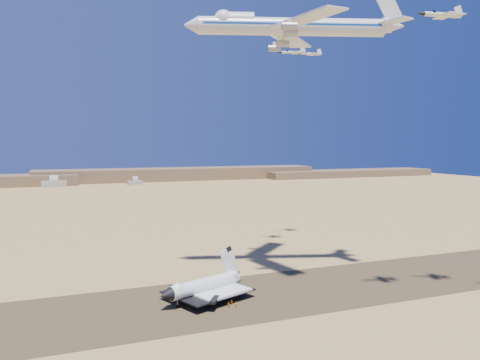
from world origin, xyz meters
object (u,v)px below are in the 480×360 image
object	(u,v)px
carrier_747	(285,27)
chase_jet_e	(292,52)
crew_a	(236,305)
crew_b	(229,305)
chase_jet_f	(310,54)
chase_jet_a	(442,15)
shuttle	(204,287)
crew_c	(232,302)

from	to	relation	value
carrier_747	chase_jet_e	xyz separation A→B (m)	(26.14, 43.41, -0.38)
crew_a	crew_b	world-z (taller)	crew_a
chase_jet_e	chase_jet_f	bearing A→B (deg)	60.97
crew_b	crew_a	bearing A→B (deg)	-149.70
chase_jet_a	chase_jet_e	xyz separation A→B (m)	(-3.42, 94.41, 4.83)
shuttle	carrier_747	distance (m)	104.97
shuttle	chase_jet_a	bearing A→B (deg)	-50.19
carrier_747	crew_c	world-z (taller)	carrier_747
carrier_747	crew_b	world-z (taller)	carrier_747
crew_b	chase_jet_e	distance (m)	134.75
chase_jet_f	chase_jet_a	bearing A→B (deg)	-88.53
shuttle	crew_c	world-z (taller)	shuttle
shuttle	chase_jet_e	bearing A→B (deg)	19.76
crew_c	chase_jet_f	distance (m)	151.36
crew_b	chase_jet_a	distance (m)	116.85
chase_jet_a	carrier_747	bearing A→B (deg)	130.72
crew_b	chase_jet_f	world-z (taller)	chase_jet_f
crew_b	crew_c	size ratio (longest dim) A/B	1.11
carrier_747	crew_c	size ratio (longest dim) A/B	54.12
carrier_747	crew_c	distance (m)	107.57
crew_b	shuttle	bearing A→B (deg)	-7.90
crew_c	chase_jet_e	xyz separation A→B (m)	(57.45, 66.23, 99.97)
crew_b	carrier_747	bearing A→B (deg)	-88.78
shuttle	carrier_747	bearing A→B (deg)	-1.46
crew_b	chase_jet_a	bearing A→B (deg)	-148.23
crew_a	chase_jet_a	xyz separation A→B (m)	(60.44, -25.10, 95.01)
crew_a	chase_jet_a	bearing A→B (deg)	-107.47
carrier_747	chase_jet_f	xyz separation A→B (m)	(44.61, 57.96, 2.71)
crew_c	carrier_747	bearing A→B (deg)	-99.30
crew_b	chase_jet_e	size ratio (longest dim) A/B	0.13
shuttle	chase_jet_f	distance (m)	148.41
shuttle	carrier_747	world-z (taller)	carrier_747
chase_jet_e	shuttle	bearing A→B (deg)	-115.45
chase_jet_a	crew_b	bearing A→B (deg)	168.01
crew_c	chase_jet_f	xyz separation A→B (m)	(75.91, 80.77, 103.06)
carrier_747	chase_jet_a	xyz separation A→B (m)	(29.56, -50.99, -5.22)
shuttle	chase_jet_e	xyz separation A→B (m)	(64.77, 57.91, 96.14)
shuttle	chase_jet_a	distance (m)	119.66
carrier_747	chase_jet_a	distance (m)	59.17
carrier_747	crew_a	world-z (taller)	carrier_747
carrier_747	chase_jet_f	world-z (taller)	carrier_747
crew_c	chase_jet_e	size ratio (longest dim) A/B	0.12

